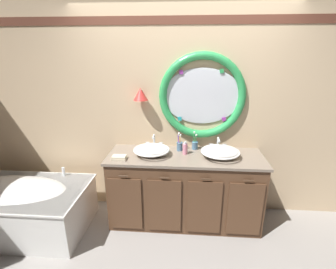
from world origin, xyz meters
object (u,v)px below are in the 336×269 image
object	(u,v)px
sink_basin_left	(151,150)
folded_hand_towel	(119,158)
sink_basin_right	(220,152)
toothbrush_holder_left	(179,146)
bathtub	(13,204)
soap_dispenser	(185,148)
toothbrush_holder_right	(195,145)

from	to	relation	value
sink_basin_left	folded_hand_towel	bearing A→B (deg)	-157.24
sink_basin_right	toothbrush_holder_left	distance (m)	0.49
bathtub	soap_dispenser	world-z (taller)	soap_dispenser
sink_basin_right	toothbrush_holder_left	world-z (taller)	toothbrush_holder_left
sink_basin_left	folded_hand_towel	size ratio (longest dim) A/B	2.53
bathtub	sink_basin_left	bearing A→B (deg)	10.01
bathtub	sink_basin_right	distance (m)	2.46
sink_basin_right	toothbrush_holder_right	distance (m)	0.36
soap_dispenser	folded_hand_towel	world-z (taller)	soap_dispenser
sink_basin_left	sink_basin_right	xyz separation A→B (m)	(0.78, 0.00, 0.00)
sink_basin_right	folded_hand_towel	bearing A→B (deg)	-172.71
soap_dispenser	folded_hand_towel	size ratio (longest dim) A/B	0.96
sink_basin_left	toothbrush_holder_left	bearing A→B (deg)	28.71
sink_basin_left	sink_basin_right	bearing A→B (deg)	0.00
toothbrush_holder_right	sink_basin_right	bearing A→B (deg)	-39.82
bathtub	toothbrush_holder_left	distance (m)	2.05
toothbrush_holder_left	sink_basin_left	bearing A→B (deg)	-151.29
bathtub	sink_basin_right	xyz separation A→B (m)	(2.37, 0.28, 0.62)
toothbrush_holder_left	soap_dispenser	distance (m)	0.13
bathtub	soap_dispenser	xyz separation A→B (m)	(1.98, 0.35, 0.62)
bathtub	toothbrush_holder_left	bearing A→B (deg)	13.34
bathtub	folded_hand_towel	world-z (taller)	folded_hand_towel
bathtub	sink_basin_right	bearing A→B (deg)	6.77
bathtub	soap_dispenser	size ratio (longest dim) A/B	10.90
sink_basin_right	toothbrush_holder_right	world-z (taller)	toothbrush_holder_right
bathtub	toothbrush_holder_left	world-z (taller)	toothbrush_holder_left
bathtub	sink_basin_left	xyz separation A→B (m)	(1.59, 0.28, 0.62)
toothbrush_holder_left	folded_hand_towel	size ratio (longest dim) A/B	1.36
bathtub	soap_dispenser	bearing A→B (deg)	10.00
soap_dispenser	folded_hand_towel	bearing A→B (deg)	-163.82
toothbrush_holder_right	folded_hand_towel	distance (m)	0.92
sink_basin_left	sink_basin_right	size ratio (longest dim) A/B	0.95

